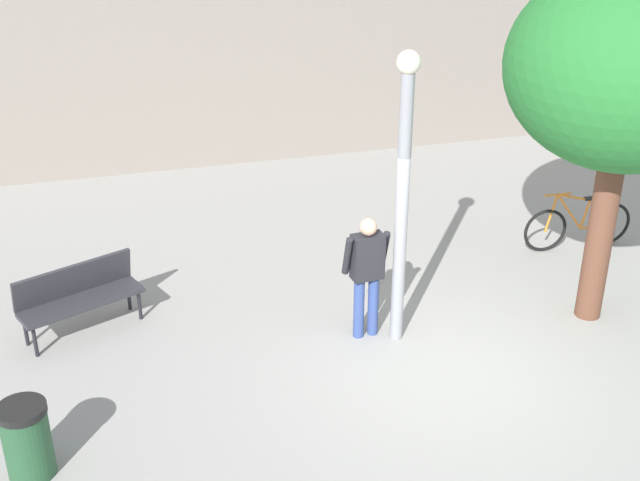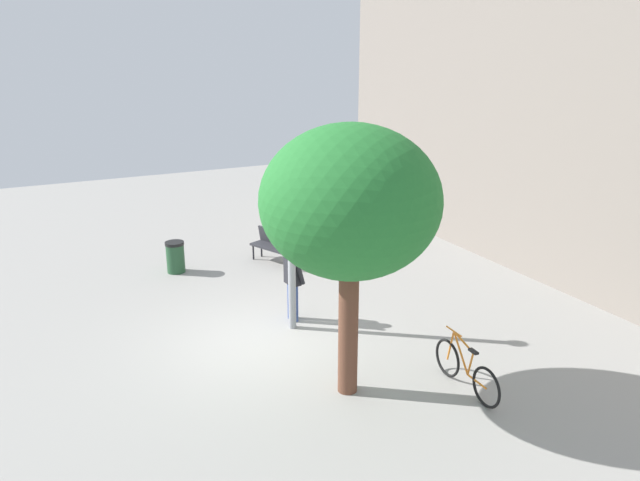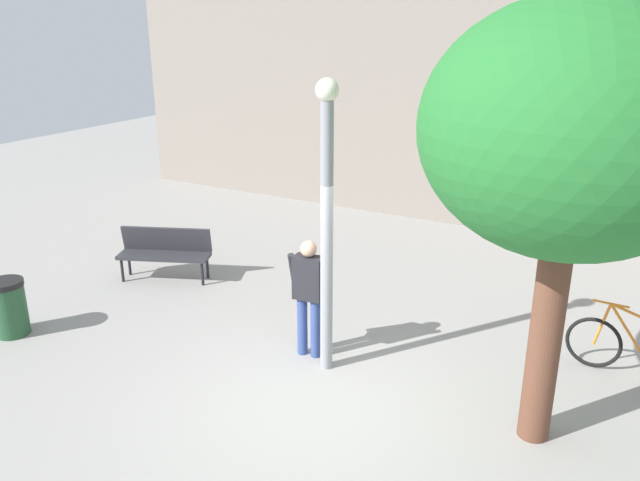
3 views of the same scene
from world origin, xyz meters
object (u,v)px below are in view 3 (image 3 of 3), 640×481
bicycle_orange (639,351)px  trash_bin (9,307)px  park_bench (165,249)px  lamppost (327,215)px  plaza_tree (573,132)px  person_by_lamppost (309,290)px

bicycle_orange → trash_bin: bicycle_orange is taller
park_bench → trash_bin: (-0.55, -2.71, -0.12)m
lamppost → trash_bin: (-4.48, -1.41, -1.69)m
plaza_tree → bicycle_orange: plaza_tree is taller
lamppost → trash_bin: 4.99m
lamppost → person_by_lamppost: (-0.36, 0.18, -1.15)m
lamppost → bicycle_orange: size_ratio=2.08×
lamppost → park_bench: lamppost is taller
bicycle_orange → trash_bin: size_ratio=2.15×
park_bench → plaza_tree: 7.37m
person_by_lamppost → park_bench: size_ratio=1.01×
trash_bin → park_bench: bearing=78.5°
plaza_tree → lamppost: bearing=176.7°
lamppost → bicycle_orange: 4.36m
person_by_lamppost → trash_bin: size_ratio=1.98×
lamppost → trash_bin: size_ratio=4.46×
trash_bin → person_by_lamppost: bearing=21.1°
park_bench → plaza_tree: size_ratio=0.35×
bicycle_orange → plaza_tree: bearing=-115.9°
plaza_tree → person_by_lamppost: bearing=173.8°
trash_bin → bicycle_orange: bearing=21.0°
person_by_lamppost → bicycle_orange: person_by_lamppost is taller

